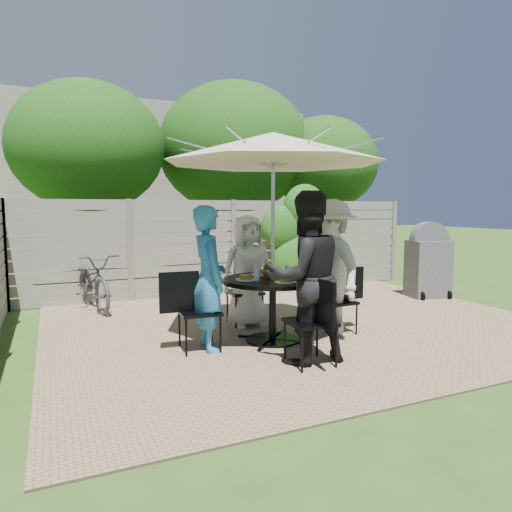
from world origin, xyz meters
name	(u,v)px	position (x,y,z in m)	size (l,w,h in m)	color
backyard_envelope	(157,181)	(0.09, 10.29, 2.61)	(60.00, 60.00, 5.00)	#32561B
patio_table	(273,298)	(-0.79, -0.34, 0.57)	(1.27, 1.27, 0.82)	black
umbrella	(273,148)	(-0.79, -0.34, 2.41)	(2.74, 2.74, 2.60)	silver
chair_back	(244,304)	(-0.77, 0.63, 0.29)	(0.49, 0.71, 0.97)	black
person_back	(248,271)	(-0.77, 0.49, 0.80)	(0.78, 0.51, 1.60)	silver
chair_left	(198,327)	(-1.75, -0.31, 0.29)	(0.71, 0.49, 0.96)	black
person_left	(209,279)	(-1.62, -0.32, 0.86)	(0.63, 0.41, 1.72)	#2B7DBB
chair_front	(311,340)	(-0.81, -1.30, 0.29)	(0.48, 0.71, 0.97)	black
person_front	(305,278)	(-0.81, -1.17, 0.94)	(0.91, 0.71, 1.87)	black
chair_right	(338,314)	(0.18, -0.36, 0.27)	(0.65, 0.45, 0.89)	black
person_right	(330,268)	(0.04, -0.36, 0.90)	(1.16, 0.67, 1.80)	#B5B5B0
plate_back	(261,273)	(-0.78, 0.02, 0.84)	(0.26, 0.26, 0.06)	white
plate_left	(246,278)	(-1.15, -0.33, 0.84)	(0.26, 0.26, 0.06)	white
plate_front	(286,281)	(-0.80, -0.70, 0.84)	(0.26, 0.26, 0.06)	white
plate_right	(298,275)	(-0.43, -0.35, 0.84)	(0.26, 0.26, 0.06)	white
plate_extra	(297,279)	(-0.62, -0.64, 0.84)	(0.24, 0.24, 0.06)	white
glass_back	(257,271)	(-0.89, -0.08, 0.89)	(0.07, 0.07, 0.14)	silver
glass_left	(257,275)	(-1.05, -0.44, 0.89)	(0.07, 0.07, 0.14)	silver
glass_front	(290,275)	(-0.69, -0.60, 0.89)	(0.07, 0.07, 0.14)	silver
glass_right	(288,271)	(-0.53, -0.24, 0.89)	(0.07, 0.07, 0.14)	silver
syrup_jug	(267,272)	(-0.85, -0.29, 0.90)	(0.09, 0.09, 0.16)	#59280C
coffee_cup	(273,271)	(-0.68, -0.12, 0.88)	(0.08, 0.08, 0.12)	#C6B293
bicycle	(91,281)	(-2.71, 2.60, 0.47)	(0.63, 1.80, 0.95)	#333338
bbq_grill	(428,263)	(3.15, 1.03, 0.65)	(0.81, 0.68, 1.44)	#535458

